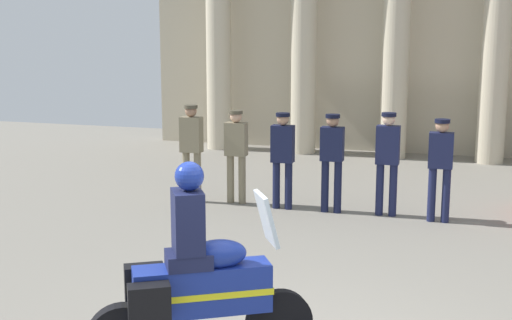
# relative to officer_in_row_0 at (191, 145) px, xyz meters

# --- Properties ---
(colonnade_backdrop) EXTENTS (15.40, 1.50, 6.70)m
(colonnade_backdrop) POSITION_rel_officer_in_row_0_xyz_m (4.04, 6.20, 2.54)
(colonnade_backdrop) COLOR #B6AB91
(colonnade_backdrop) RESTS_ON ground_plane
(officer_in_row_0) EXTENTS (0.38, 0.24, 1.76)m
(officer_in_row_0) POSITION_rel_officer_in_row_0_xyz_m (0.00, 0.00, 0.00)
(officer_in_row_0) COLOR #7A7056
(officer_in_row_0) RESTS_ON ground_plane
(officer_in_row_1) EXTENTS (0.38, 0.24, 1.67)m
(officer_in_row_1) POSITION_rel_officer_in_row_0_xyz_m (0.80, 0.14, -0.05)
(officer_in_row_1) COLOR #7A7056
(officer_in_row_1) RESTS_ON ground_plane
(officer_in_row_2) EXTENTS (0.38, 0.24, 1.67)m
(officer_in_row_2) POSITION_rel_officer_in_row_0_xyz_m (1.69, 0.01, -0.05)
(officer_in_row_2) COLOR #141938
(officer_in_row_2) RESTS_ON ground_plane
(officer_in_row_3) EXTENTS (0.38, 0.24, 1.68)m
(officer_in_row_3) POSITION_rel_officer_in_row_0_xyz_m (2.55, 0.02, -0.05)
(officer_in_row_3) COLOR #141938
(officer_in_row_3) RESTS_ON ground_plane
(officer_in_row_4) EXTENTS (0.38, 0.24, 1.73)m
(officer_in_row_4) POSITION_rel_officer_in_row_0_xyz_m (3.46, 0.10, -0.02)
(officer_in_row_4) COLOR #191E42
(officer_in_row_4) RESTS_ON ground_plane
(officer_in_row_5) EXTENTS (0.38, 0.24, 1.67)m
(officer_in_row_5) POSITION_rel_officer_in_row_0_xyz_m (4.32, -0.04, -0.05)
(officer_in_row_5) COLOR #191E42
(officer_in_row_5) RESTS_ON ground_plane
(motorcycle_with_rider) EXTENTS (1.84, 1.24, 1.90)m
(motorcycle_with_rider) POSITION_rel_officer_in_row_0_xyz_m (2.47, -5.73, -0.24)
(motorcycle_with_rider) COLOR black
(motorcycle_with_rider) RESTS_ON ground_plane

